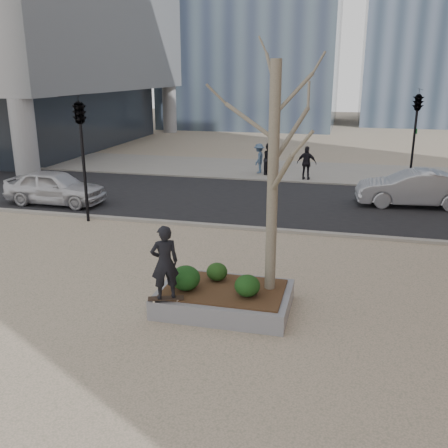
% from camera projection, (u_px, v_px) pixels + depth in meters
% --- Properties ---
extents(ground, '(120.00, 120.00, 0.00)m').
position_uv_depth(ground, '(183.00, 303.00, 11.77)').
color(ground, tan).
rests_on(ground, ground).
extents(street, '(60.00, 8.00, 0.02)m').
position_uv_depth(street, '(258.00, 201.00, 21.05)').
color(street, black).
rests_on(street, ground).
extents(far_sidewalk, '(60.00, 6.00, 0.02)m').
position_uv_depth(far_sidewalk, '(280.00, 170.00, 27.54)').
color(far_sidewalk, gray).
rests_on(far_sidewalk, ground).
extents(planter, '(3.00, 2.00, 0.45)m').
position_uv_depth(planter, '(224.00, 299.00, 11.47)').
color(planter, gray).
rests_on(planter, ground).
extents(planter_mulch, '(2.70, 1.70, 0.04)m').
position_uv_depth(planter_mulch, '(224.00, 289.00, 11.40)').
color(planter_mulch, '#382314').
rests_on(planter_mulch, planter).
extents(sycamore_tree, '(2.80, 2.80, 6.60)m').
position_uv_depth(sycamore_tree, '(274.00, 143.00, 10.47)').
color(sycamore_tree, gray).
rests_on(sycamore_tree, planter_mulch).
extents(shrub_left, '(0.66, 0.66, 0.56)m').
position_uv_depth(shrub_left, '(186.00, 278.00, 11.26)').
color(shrub_left, black).
rests_on(shrub_left, planter_mulch).
extents(shrub_middle, '(0.50, 0.50, 0.42)m').
position_uv_depth(shrub_middle, '(217.00, 272.00, 11.80)').
color(shrub_middle, '#123912').
rests_on(shrub_middle, planter_mulch).
extents(shrub_right, '(0.57, 0.57, 0.48)m').
position_uv_depth(shrub_right, '(247.00, 286.00, 10.96)').
color(shrub_right, black).
rests_on(shrub_right, planter_mulch).
extents(skateboard, '(0.80, 0.44, 0.08)m').
position_uv_depth(skateboard, '(166.00, 299.00, 10.86)').
color(skateboard, black).
rests_on(skateboard, planter).
extents(skateboarder, '(0.72, 0.65, 1.65)m').
position_uv_depth(skateboarder, '(165.00, 262.00, 10.61)').
color(skateboarder, black).
rests_on(skateboarder, skateboard).
extents(police_car, '(4.13, 1.70, 1.40)m').
position_uv_depth(police_car, '(55.00, 187.00, 20.33)').
color(police_car, silver).
rests_on(police_car, street).
extents(car_silver, '(4.48, 1.85, 1.44)m').
position_uv_depth(car_silver, '(413.00, 188.00, 20.02)').
color(car_silver, '#999AA0').
rests_on(car_silver, street).
extents(pedestrian_a, '(0.72, 0.87, 1.64)m').
position_uv_depth(pedestrian_a, '(269.00, 159.00, 26.12)').
color(pedestrian_a, black).
rests_on(pedestrian_a, far_sidewalk).
extents(pedestrian_b, '(0.65, 1.05, 1.57)m').
position_uv_depth(pedestrian_b, '(259.00, 158.00, 26.47)').
color(pedestrian_b, '#455E7D').
rests_on(pedestrian_b, far_sidewalk).
extents(pedestrian_c, '(1.02, 0.52, 1.67)m').
position_uv_depth(pedestrian_c, '(307.00, 163.00, 24.85)').
color(pedestrian_c, black).
rests_on(pedestrian_c, far_sidewalk).
extents(traffic_light_near, '(0.60, 2.48, 4.50)m').
position_uv_depth(traffic_light_near, '(83.00, 160.00, 17.56)').
color(traffic_light_near, black).
rests_on(traffic_light_near, ground).
extents(traffic_light_far, '(0.60, 2.48, 4.50)m').
position_uv_depth(traffic_light_far, '(414.00, 138.00, 23.17)').
color(traffic_light_far, black).
rests_on(traffic_light_far, ground).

